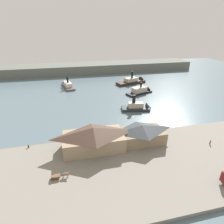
# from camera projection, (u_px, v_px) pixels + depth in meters

# --- Properties ---
(ground_plane) EXTENTS (320.00, 320.00, 0.00)m
(ground_plane) POSITION_uv_depth(u_px,v_px,m) (137.00, 130.00, 77.46)
(ground_plane) COLOR slate
(quay_promenade) EXTENTS (110.00, 36.00, 1.20)m
(quay_promenade) POSITION_uv_depth(u_px,v_px,m) (161.00, 163.00, 57.84)
(quay_promenade) COLOR gray
(quay_promenade) RESTS_ON ground
(seawall_edge) EXTENTS (110.00, 0.80, 1.00)m
(seawall_edge) POSITION_uv_depth(u_px,v_px,m) (140.00, 133.00, 74.08)
(seawall_edge) COLOR #666159
(seawall_edge) RESTS_ON ground
(ferry_shed_central_terminal) EXTENTS (20.94, 11.27, 8.24)m
(ferry_shed_central_terminal) POSITION_uv_depth(u_px,v_px,m) (94.00, 138.00, 62.04)
(ferry_shed_central_terminal) COLOR #998466
(ferry_shed_central_terminal) RESTS_ON quay_promenade
(ferry_shed_customs_shed) EXTENTS (16.35, 9.63, 6.97)m
(ferry_shed_customs_shed) POSITION_uv_depth(u_px,v_px,m) (142.00, 133.00, 65.85)
(ferry_shed_customs_shed) COLOR #847056
(ferry_shed_customs_shed) RESTS_ON quay_promenade
(horse_cart) EXTENTS (5.45, 1.41, 1.87)m
(horse_cart) POSITION_uv_depth(u_px,v_px,m) (60.00, 175.00, 50.91)
(horse_cart) COLOR brown
(horse_cart) RESTS_ON quay_promenade
(pedestrian_standing_center) EXTENTS (0.44, 0.44, 1.77)m
(pedestrian_standing_center) POSITION_uv_depth(u_px,v_px,m) (210.00, 142.00, 65.63)
(pedestrian_standing_center) COLOR #6B5B4C
(pedestrian_standing_center) RESTS_ON quay_promenade
(mooring_post_center_west) EXTENTS (0.44, 0.44, 0.90)m
(mooring_post_center_west) POSITION_uv_depth(u_px,v_px,m) (165.00, 130.00, 73.82)
(mooring_post_center_west) COLOR black
(mooring_post_center_west) RESTS_ON quay_promenade
(mooring_post_west) EXTENTS (0.44, 0.44, 0.90)m
(mooring_post_west) POSITION_uv_depth(u_px,v_px,m) (28.00, 146.00, 63.91)
(mooring_post_west) COLOR black
(mooring_post_west) RESTS_ON quay_promenade
(ferry_departing_north) EXTENTS (25.77, 13.67, 11.41)m
(ferry_departing_north) POSITION_uv_depth(u_px,v_px,m) (134.00, 81.00, 139.53)
(ferry_departing_north) COLOR black
(ferry_departing_north) RESTS_ON ground
(ferry_outer_harbor) EXTENTS (9.95, 20.89, 10.01)m
(ferry_outer_harbor) POSITION_uv_depth(u_px,v_px,m) (67.00, 85.00, 131.49)
(ferry_outer_harbor) COLOR #514C47
(ferry_outer_harbor) RESTS_ON ground
(ferry_mid_harbor) EXTENTS (16.33, 8.49, 10.31)m
(ferry_mid_harbor) POSITION_uv_depth(u_px,v_px,m) (139.00, 107.00, 95.14)
(ferry_mid_harbor) COLOR #23282D
(ferry_mid_harbor) RESTS_ON ground
(ferry_moored_west) EXTENTS (19.99, 11.97, 9.52)m
(ferry_moored_west) POSITION_uv_depth(u_px,v_px,m) (142.00, 91.00, 118.84)
(ferry_moored_west) COLOR black
(ferry_moored_west) RESTS_ON ground
(far_headland) EXTENTS (180.00, 24.00, 8.00)m
(far_headland) POSITION_uv_depth(u_px,v_px,m) (98.00, 68.00, 172.59)
(far_headland) COLOR #60665B
(far_headland) RESTS_ON ground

